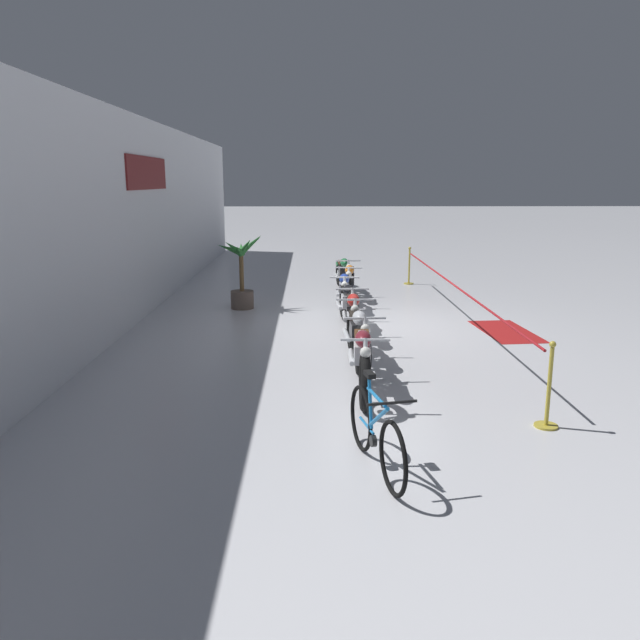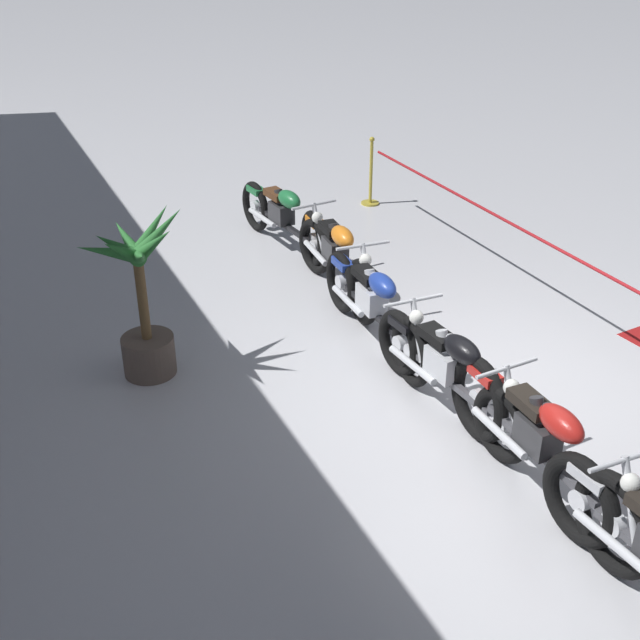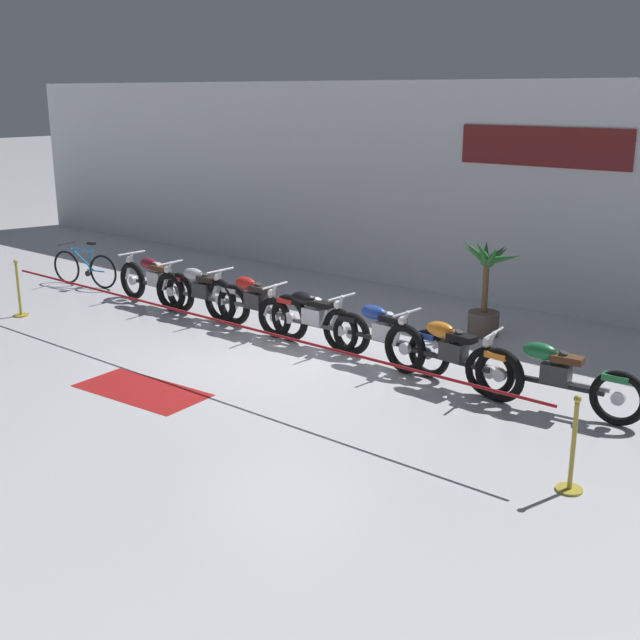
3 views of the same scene
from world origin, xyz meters
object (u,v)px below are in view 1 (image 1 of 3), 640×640
Objects in this scene: stanchion_mid_left at (409,271)px; motorcycle_green_6 at (343,273)px; stanchion_far_left at (469,304)px; floor_banner at (506,331)px; motorcycle_silver_1 at (358,336)px; motorcycle_maroon_0 at (362,359)px; motorcycle_black_3 at (348,304)px; motorcycle_red_2 at (353,317)px; potted_palm_left_of_row at (242,273)px; motorcycle_blue_4 at (344,291)px; bicycle at (376,434)px; motorcycle_orange_5 at (349,282)px.

motorcycle_green_6 is at bearing 119.75° from stanchion_mid_left.
floor_banner is (0.95, -1.01, -0.73)m from stanchion_far_left.
motorcycle_green_6 is 2.27× the size of stanchion_mid_left.
floor_banner is (-5.73, -1.01, -0.35)m from stanchion_mid_left.
motorcycle_maroon_0 is at bearing 178.21° from motorcycle_silver_1.
motorcycle_black_3 is (3.96, -0.04, -0.02)m from motorcycle_maroon_0.
motorcycle_green_6 is (5.44, -0.12, -0.02)m from motorcycle_red_2.
motorcycle_silver_1 is 5.08m from potted_palm_left_of_row.
motorcycle_red_2 is 1.29m from motorcycle_black_3.
motorcycle_red_2 is (2.67, -0.05, 0.01)m from motorcycle_maroon_0.
stanchion_mid_left reaches higher than motorcycle_green_6.
motorcycle_green_6 is at bearing -1.30° from motorcycle_red_2.
motorcycle_blue_4 is 7.78m from bicycle.
motorcycle_silver_1 is at bearing 179.99° from motorcycle_blue_4.
motorcycle_silver_1 is at bearing 178.88° from motorcycle_green_6.
stanchion_mid_left is 5.83m from floor_banner.
motorcycle_maroon_0 reaches higher than motorcycle_blue_4.
motorcycle_maroon_0 is 3.29m from stanchion_far_left.
motorcycle_black_3 is at bearing 175.59° from motorcycle_orange_5.
motorcycle_orange_5 is at bearing -71.99° from potted_palm_left_of_row.
stanchion_mid_left is at bearing -60.25° from motorcycle_green_6.
bicycle is at bearing 169.49° from stanchion_mid_left.
bicycle is 0.98× the size of potted_palm_left_of_row.
motorcycle_black_3 is at bearing -0.87° from bicycle.
stanchion_far_left reaches higher than motorcycle_orange_5.
motorcycle_silver_1 is 1.38× the size of bicycle.
potted_palm_left_of_row is at bearing 21.19° from motorcycle_maroon_0.
motorcycle_blue_4 is at bearing -0.29° from motorcycle_black_3.
stanchion_mid_left reaches higher than floor_banner.
potted_palm_left_of_row is (5.84, 2.26, 0.34)m from motorcycle_maroon_0.
motorcycle_silver_1 is at bearing 120.15° from stanchion_far_left.
motorcycle_black_3 is 2.52m from stanchion_far_left.
motorcycle_maroon_0 is 2.67m from motorcycle_red_2.
potted_palm_left_of_row is 1.65× the size of stanchion_mid_left.
motorcycle_maroon_0 is at bearing 179.54° from motorcycle_blue_4.
stanchion_far_left is at bearing 128.92° from floor_banner.
potted_palm_left_of_row reaches higher than motorcycle_blue_4.
floor_banner is at bearing -28.27° from bicycle.
stanchion_far_left is at bearing -59.85° from motorcycle_silver_1.
stanchion_far_left reaches higher than motorcycle_red_2.
motorcycle_red_2 reaches higher than motorcycle_maroon_0.
motorcycle_red_2 is at bearing -1.09° from motorcycle_maroon_0.
floor_banner is at bearing -98.90° from motorcycle_black_3.
motorcycle_red_2 is (1.34, -0.01, 0.02)m from motorcycle_silver_1.
motorcycle_blue_4 is 1.02× the size of motorcycle_orange_5.
floor_banner is at bearing -113.76° from potted_palm_left_of_row.
motorcycle_black_3 is at bearing 179.71° from motorcycle_blue_4.
motorcycle_silver_1 reaches higher than motorcycle_blue_4.
motorcycle_blue_4 is at bearing 35.80° from stanchion_far_left.
motorcycle_green_6 is 3.35m from potted_palm_left_of_row.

